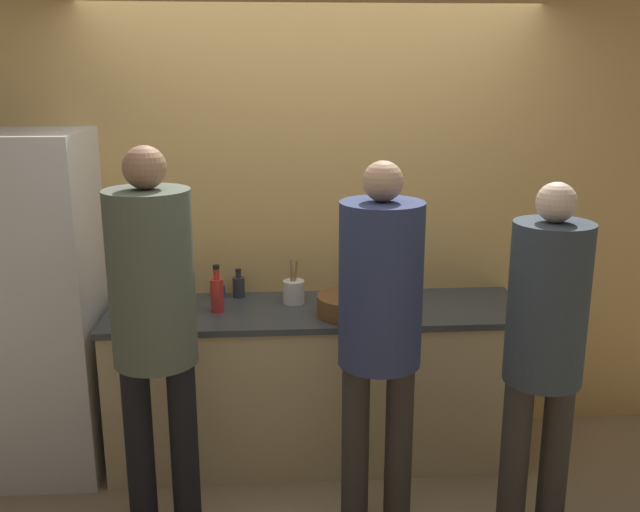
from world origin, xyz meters
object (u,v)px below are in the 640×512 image
Objects in this scene: person_right at (545,339)px; cup_blue at (219,291)px; person_center at (380,316)px; fruit_bowl at (351,305)px; bottle_red at (217,293)px; person_left at (154,311)px; utensil_crock at (294,291)px; potted_plant at (160,283)px; refrigerator at (33,307)px; bottle_dark at (239,286)px.

person_right is 1.85m from cup_blue.
person_right is at bearing -12.83° from person_center.
fruit_bowl is at bearing 96.60° from person_center.
fruit_bowl is 0.72m from bottle_red.
person_left is at bearing -148.84° from fruit_bowl.
person_right is at bearing -5.58° from person_left.
utensil_crock reaches higher than potted_plant.
refrigerator is at bearing 175.96° from fruit_bowl.
utensil_crock is at bearing 4.13° from refrigerator.
person_left reaches higher than cup_blue.
fruit_bowl is 0.37m from utensil_crock.
person_center is 23.55× the size of cup_blue.
person_right is 4.76× the size of fruit_bowl.
bottle_red is 0.25m from cup_blue.
potted_plant reaches higher than fruit_bowl.
potted_plant is (-0.09, 0.79, -0.11)m from person_left.
utensil_crock is (1.40, 0.10, 0.03)m from refrigerator.
bottle_dark is 0.27m from bottle_red.
refrigerator is 1.40m from utensil_crock.
cup_blue is (-0.11, -0.00, -0.03)m from bottle_dark.
refrigerator is 2.61m from person_right.
refrigerator reaches higher than person_center.
refrigerator is 0.67m from potted_plant.
fruit_bowl is 1.45× the size of utensil_crock.
person_center is at bearing -21.53° from refrigerator.
person_right is 10.31× the size of bottle_dark.
potted_plant is at bearing 159.64° from bottle_red.
fruit_bowl is 0.80m from cup_blue.
utensil_crock is (0.64, 0.79, -0.17)m from person_left.
bottle_red is at bearing 138.95° from person_center.
person_center is 1.15m from bottle_dark.
bottle_dark is 2.19× the size of cup_blue.
potted_plant is at bearing -157.52° from cup_blue.
person_left is at bearing -109.79° from bottle_dark.
person_left is 7.12× the size of bottle_red.
refrigerator reaches higher than fruit_bowl.
fruit_bowl is 2.17× the size of bottle_dark.
person_left is 5.16× the size of fruit_bowl.
refrigerator is 5.17× the size of fruit_bowl.
refrigerator reaches higher than utensil_crock.
person_left is (0.75, -0.69, 0.20)m from refrigerator.
cup_blue is at bearing 22.48° from potted_plant.
refrigerator is 7.75× the size of potted_plant.
person_right is 1.76m from bottle_dark.
bottle_red is 1.09× the size of potted_plant.
fruit_bowl is (-0.07, 0.57, -0.14)m from person_center.
person_center is 0.59m from fruit_bowl.
person_center reaches higher than fruit_bowl.
potted_plant is (-0.74, 0.00, 0.06)m from utensil_crock.
bottle_dark is at bearing 0.80° from cup_blue.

